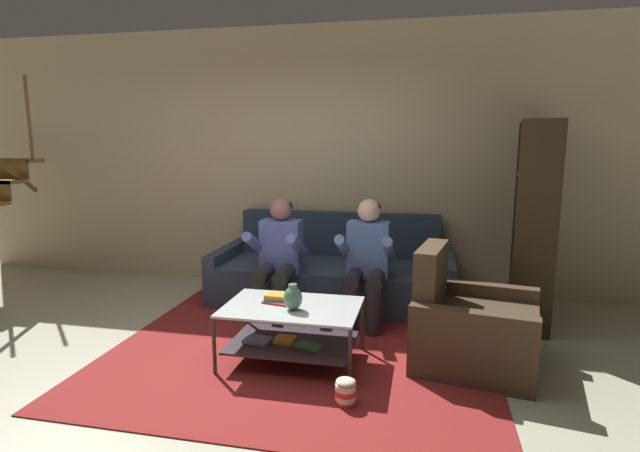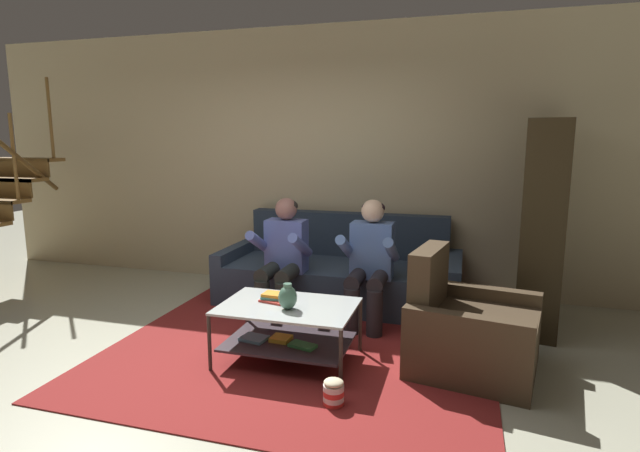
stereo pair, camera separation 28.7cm
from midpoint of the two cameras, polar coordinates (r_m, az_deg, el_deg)
ground at (r=3.81m, az=-13.71°, el=-16.51°), size 16.80×16.80×0.00m
back_partition at (r=5.73m, az=-3.51°, el=7.63°), size 8.40×0.12×2.90m
couch at (r=5.24m, az=-0.04°, el=-5.54°), size 2.43×1.00×0.88m
person_seated_left at (r=4.71m, az=-6.55°, el=-3.19°), size 0.50×0.58×1.13m
person_seated_right at (r=4.52m, az=3.55°, el=-3.64°), size 0.50×0.58×1.14m
coffee_table at (r=3.84m, az=-5.47°, el=-11.25°), size 1.01×0.67×0.45m
area_rug at (r=4.51m, az=-2.67°, el=-11.87°), size 3.00×3.47×0.01m
vase at (r=3.68m, az=-5.38°, el=-8.19°), size 0.14×0.14×0.19m
book_stack at (r=3.88m, az=-7.00°, el=-8.22°), size 0.23×0.21×0.06m
bookshelf at (r=4.96m, az=21.91°, el=-2.50°), size 0.47×0.99×1.84m
armchair at (r=3.92m, az=14.79°, el=-11.25°), size 0.98×0.95×0.89m
popcorn_tub at (r=3.34m, az=0.37°, el=-18.44°), size 0.13×0.13×0.18m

